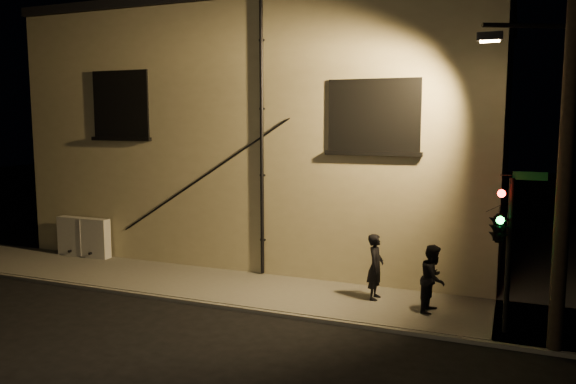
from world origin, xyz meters
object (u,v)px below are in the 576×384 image
at_px(utility_cabinet, 84,237).
at_px(pedestrian_b, 433,278).
at_px(streetlamp_pole, 560,169).
at_px(pedestrian_a, 375,267).
at_px(traffic_signal, 500,225).

distance_m(utility_cabinet, pedestrian_b, 12.21).
height_order(utility_cabinet, streetlamp_pole, streetlamp_pole).
distance_m(utility_cabinet, streetlamp_pole, 15.28).
distance_m(pedestrian_a, pedestrian_b, 1.62).
xyz_separation_m(utility_cabinet, streetlamp_pole, (14.74, -2.58, 3.08)).
height_order(pedestrian_a, pedestrian_b, pedestrian_a).
distance_m(pedestrian_a, streetlamp_pole, 5.35).
xyz_separation_m(pedestrian_b, traffic_signal, (1.51, -0.90, 1.61)).
distance_m(utility_cabinet, traffic_signal, 13.93).
bearing_deg(traffic_signal, pedestrian_b, 149.15).
height_order(pedestrian_a, streetlamp_pole, streetlamp_pole).
xyz_separation_m(traffic_signal, streetlamp_pole, (1.10, -0.39, 1.31)).
relative_size(pedestrian_a, streetlamp_pole, 0.24).
relative_size(utility_cabinet, streetlamp_pole, 0.28).
bearing_deg(traffic_signal, streetlamp_pole, -19.51).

